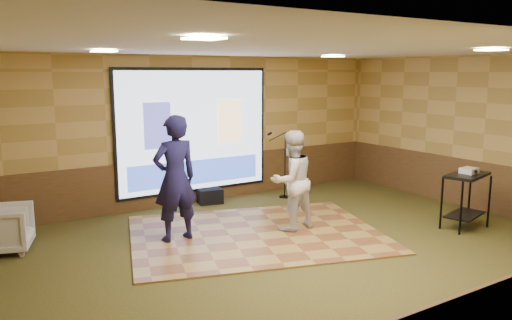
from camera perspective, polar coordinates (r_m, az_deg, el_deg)
ground at (r=7.63m, az=4.47°, el=-10.47°), size 9.00×9.00×0.00m
room_shell at (r=7.18m, az=4.70°, el=5.40°), size 9.04×7.04×3.02m
wainscot_back at (r=10.39m, az=-7.01°, el=-2.26°), size 9.00×0.04×0.95m
wainscot_right at (r=10.70m, az=24.18°, el=-2.72°), size 0.04×7.00×0.95m
projector_screen at (r=10.19m, az=-7.03°, el=3.20°), size 3.32×0.06×2.52m
downlight_nw at (r=7.82m, az=-16.99°, el=11.81°), size 0.32×0.32×0.02m
downlight_ne at (r=9.94m, az=8.80°, el=11.63°), size 0.32×0.32×0.02m
downlight_sw at (r=4.72m, az=-5.98°, el=13.67°), size 0.32×0.32×0.02m
downlight_se at (r=7.75m, az=25.29°, el=11.32°), size 0.32×0.32×0.02m
dance_floor at (r=8.39m, az=0.03°, el=-8.43°), size 4.78×4.14×0.03m
player_left at (r=7.91m, az=-9.24°, el=-2.09°), size 0.75×0.51×2.00m
player_right at (r=8.41m, az=4.09°, el=-2.34°), size 0.85×0.67×1.69m
av_table at (r=9.29m, az=22.91°, el=-3.20°), size 0.91×0.48×0.96m
projector at (r=9.27m, az=23.17°, el=-1.12°), size 0.31×0.27×0.09m
mic_stand at (r=10.70m, az=3.07°, el=-1.75°), size 0.57×0.23×1.45m
banquet_chair at (r=8.42m, az=-26.85°, el=-7.05°), size 0.96×0.95×0.70m
duffel_bag at (r=10.34m, az=-5.26°, el=-4.13°), size 0.54×0.41×0.30m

